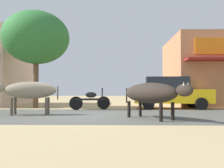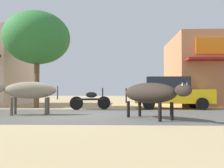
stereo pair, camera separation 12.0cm
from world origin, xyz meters
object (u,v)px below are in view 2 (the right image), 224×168
(parked_hatchback_car, at_px, (171,93))
(cow_near_brown, at_px, (29,91))
(parked_motorcycle, at_px, (91,100))
(cow_far_dark, at_px, (150,93))
(roadside_tree, at_px, (37,38))

(parked_hatchback_car, distance_m, cow_near_brown, 7.12)
(parked_motorcycle, height_order, cow_far_dark, cow_far_dark)
(cow_far_dark, bearing_deg, cow_near_brown, 164.50)
(parked_hatchback_car, bearing_deg, cow_near_brown, -150.06)
(cow_near_brown, bearing_deg, parked_motorcycle, 52.99)
(parked_hatchback_car, bearing_deg, roadside_tree, 176.66)
(cow_far_dark, bearing_deg, parked_motorcycle, 121.21)
(cow_near_brown, xyz_separation_m, cow_far_dark, (4.50, -1.25, -0.09))
(roadside_tree, relative_size, parked_motorcycle, 2.71)
(parked_motorcycle, distance_m, cow_near_brown, 3.48)
(parked_hatchback_car, relative_size, cow_far_dark, 1.58)
(cow_far_dark, bearing_deg, parked_hatchback_car, 70.84)
(parked_motorcycle, distance_m, cow_far_dark, 4.69)
(parked_hatchback_car, height_order, cow_far_dark, parked_hatchback_car)
(roadside_tree, distance_m, parked_motorcycle, 4.77)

